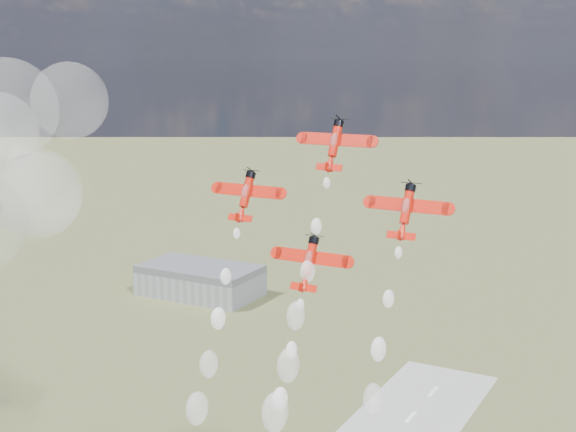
% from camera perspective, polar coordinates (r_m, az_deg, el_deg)
% --- Properties ---
extents(hangar, '(50.00, 28.00, 13.00)m').
position_cam_1_polar(hangar, '(345.62, -6.27, -4.56)').
color(hangar, gray).
rests_on(hangar, ground).
extents(plane_lead, '(12.14, 6.12, 8.03)m').
position_cam_1_polar(plane_lead, '(125.66, 3.32, 5.15)').
color(plane_lead, red).
rests_on(plane_lead, ground).
extents(plane_left, '(12.14, 6.12, 8.03)m').
position_cam_1_polar(plane_left, '(129.50, -3.00, 1.52)').
color(plane_left, red).
rests_on(plane_left, ground).
extents(plane_right, '(12.14, 6.12, 8.03)m').
position_cam_1_polar(plane_right, '(117.88, 8.41, 0.43)').
color(plane_right, red).
rests_on(plane_right, ground).
extents(plane_slot, '(12.14, 6.12, 8.03)m').
position_cam_1_polar(plane_slot, '(121.18, 1.52, -3.29)').
color(plane_slot, red).
rests_on(plane_slot, ground).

